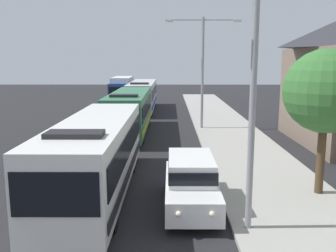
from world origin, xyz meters
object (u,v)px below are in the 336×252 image
Objects in this scene: bus_middle at (143,95)px; streetlamp_near at (254,63)px; box_truck_oncoming at (122,88)px; streetlamp_mid at (203,62)px; bus_lead at (97,153)px; roadside_tree at (326,92)px; white_suv at (191,180)px; bus_second_in_line at (130,111)px.

streetlamp_near reaches higher than bus_middle.
box_truck_oncoming is 0.97× the size of streetlamp_mid.
bus_lead is 1.31× the size of streetlamp_mid.
streetlamp_near is 1.02× the size of streetlamp_mid.
bus_middle is 2.15× the size of roadside_tree.
streetlamp_near is 1.50× the size of roadside_tree.
box_truck_oncoming reaches higher than white_suv.
bus_lead reaches higher than white_suv.
bus_lead is at bearing 159.70° from white_suv.
bus_lead and bus_middle have the same top height.
box_truck_oncoming is 0.96× the size of streetlamp_near.
streetlamp_near is 4.80m from roadside_tree.
white_suv is 4.99m from streetlamp_near.
roadside_tree reaches higher than bus_middle.
streetlamp_mid reaches higher than bus_lead.
white_suv is 0.59× the size of streetlamp_mid.
box_truck_oncoming is at bearing 98.77° from bus_second_in_line.
bus_second_in_line is 2.20× the size of white_suv.
white_suv is (3.70, -26.59, -0.66)m from bus_middle.
white_suv is at bearing -78.75° from box_truck_oncoming.
bus_middle is 27.07m from roadside_tree.
streetlamp_mid is (1.70, 15.55, 4.21)m from white_suv.
bus_second_in_line is 21.65m from box_truck_oncoming.
streetlamp_mid reaches higher than roadside_tree.
roadside_tree reaches higher than box_truck_oncoming.
streetlamp_near reaches higher than roadside_tree.
bus_lead reaches higher than box_truck_oncoming.
white_suv is 0.61× the size of box_truck_oncoming.
bus_second_in_line is at bearing 90.00° from bus_lead.
bus_middle is at bearing 97.92° from white_suv.
bus_middle is 12.79m from streetlamp_mid.
streetlamp_mid is 14.86m from roadside_tree.
bus_lead is 33.99m from box_truck_oncoming.
bus_middle reaches higher than box_truck_oncoming.
streetlamp_mid is at bearing 17.94° from bus_second_in_line.
bus_middle is at bearing 100.69° from streetlamp_near.
white_suv is at bearing -82.08° from bus_middle.
roadside_tree reaches higher than bus_lead.
bus_middle is at bearing 90.00° from bus_second_in_line.
bus_lead and bus_second_in_line have the same top height.
streetlamp_near is (5.40, -3.38, 3.59)m from bus_lead.
bus_lead is at bearing 147.96° from streetlamp_near.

